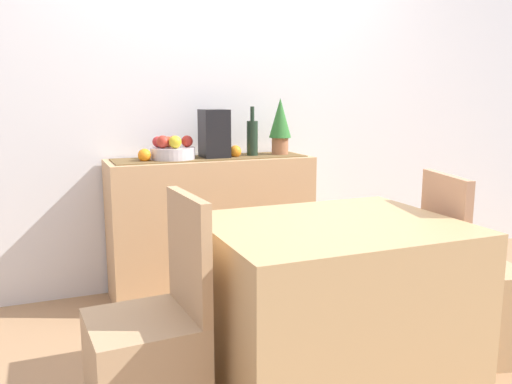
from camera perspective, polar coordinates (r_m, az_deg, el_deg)
The scene contains 19 objects.
ground_plane at distance 2.79m, azimuth 4.51°, elevation -16.69°, with size 6.40×6.40×0.02m, color #A37C56.
room_wall_rear at distance 3.58m, azimuth -3.88°, elevation 11.83°, with size 6.40×0.06×2.70m, color silver.
sideboard_console at distance 3.38m, azimuth -4.82°, elevation -3.71°, with size 1.27×0.42×0.87m, color tan.
table_runner at distance 3.30m, azimuth -4.94°, elevation 3.73°, with size 1.20×0.32×0.01m, color brown.
fruit_bowl at distance 3.23m, azimuth -9.02°, elevation 4.17°, with size 0.27×0.27×0.07m, color silver.
apple_rear at distance 3.25m, azimuth -9.52°, elevation 5.39°, with size 0.07×0.07×0.07m, color #B13A1B.
apple_center at distance 3.24m, azimuth -7.48°, elevation 5.47°, with size 0.07×0.07×0.07m, color #A62720.
apple_front at distance 3.17m, azimuth -8.75°, elevation 5.38°, with size 0.08×0.08×0.08m, color gold.
apple_right at distance 3.18m, azimuth -10.06°, elevation 5.37°, with size 0.08×0.08×0.08m, color #AD3022.
apple_left at distance 3.32m, azimuth -8.93°, elevation 5.49°, with size 0.06×0.06×0.06m, color red.
apple_upper at distance 3.26m, azimuth -10.60°, elevation 5.37°, with size 0.07×0.07×0.07m, color #B32A2B.
wine_bottle at distance 3.38m, azimuth -0.40°, elevation 5.93°, with size 0.07×0.07×0.32m.
coffee_maker at distance 3.29m, azimuth -4.55°, elevation 6.29°, with size 0.16×0.18×0.30m, color black.
potted_plant at distance 3.46m, azimuth 2.64°, elevation 7.41°, with size 0.14×0.14×0.37m.
orange_loose_end at distance 3.16m, azimuth -11.99°, elevation 3.91°, with size 0.08×0.08×0.08m, color orange.
orange_loose_mid at distance 3.32m, azimuth -2.31°, elevation 4.42°, with size 0.08×0.08×0.08m, color orange.
dining_table at distance 2.32m, azimuth 8.17°, elevation -12.21°, with size 1.03×0.83×0.74m, color tan.
chair_near_window at distance 2.11m, azimuth -11.47°, elevation -17.78°, with size 0.42×0.42×0.90m.
chair_by_corner at distance 2.81m, azimuth 22.20°, elevation -11.06°, with size 0.48×0.48×0.90m.
Camera 1 is at (-1.13, -2.21, 1.25)m, focal length 36.92 mm.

